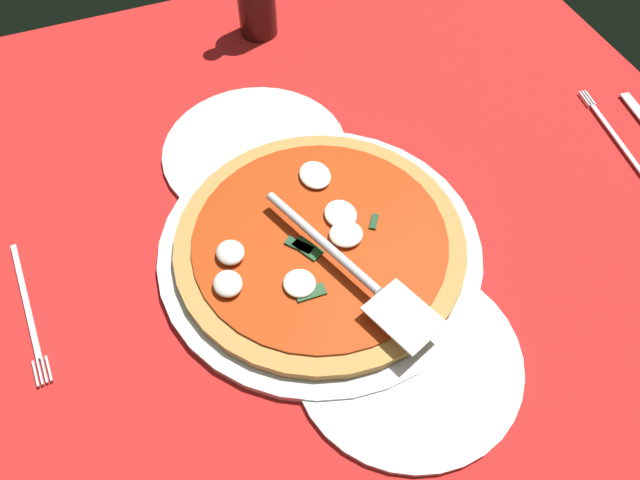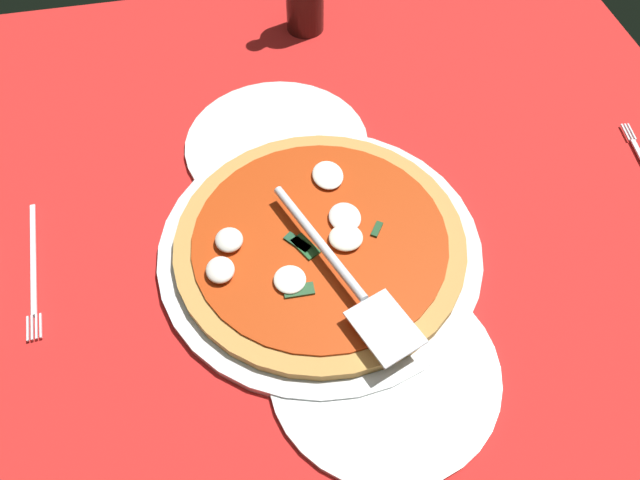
# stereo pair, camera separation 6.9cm
# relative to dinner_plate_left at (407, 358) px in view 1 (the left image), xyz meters

# --- Properties ---
(ground_plane) EXTENTS (1.05, 1.05, 0.01)m
(ground_plane) POSITION_rel_dinner_plate_left_xyz_m (0.19, 0.01, -0.01)
(ground_plane) COLOR red
(checker_pattern) EXTENTS (1.05, 1.05, 0.00)m
(checker_pattern) POSITION_rel_dinner_plate_left_xyz_m (0.19, 0.01, -0.01)
(checker_pattern) COLOR silver
(checker_pattern) RESTS_ON ground_plane
(pizza_pan) EXTENTS (0.37, 0.37, 0.01)m
(pizza_pan) POSITION_rel_dinner_plate_left_xyz_m (0.16, 0.03, 0.00)
(pizza_pan) COLOR silver
(pizza_pan) RESTS_ON ground_plane
(dinner_plate_left) EXTENTS (0.23, 0.23, 0.01)m
(dinner_plate_left) POSITION_rel_dinner_plate_left_xyz_m (0.00, 0.00, 0.00)
(dinner_plate_left) COLOR white
(dinner_plate_left) RESTS_ON ground_plane
(dinner_plate_right) EXTENTS (0.24, 0.24, 0.01)m
(dinner_plate_right) POSITION_rel_dinner_plate_left_xyz_m (0.34, 0.05, 0.00)
(dinner_plate_right) COLOR white
(dinner_plate_right) RESTS_ON ground_plane
(pizza) EXTENTS (0.33, 0.33, 0.03)m
(pizza) POSITION_rel_dinner_plate_left_xyz_m (0.16, 0.03, 0.02)
(pizza) COLOR #C08B44
(pizza) RESTS_ON pizza_pan
(pizza_server) EXTENTS (0.24, 0.12, 0.01)m
(pizza_server) POSITION_rel_dinner_plate_left_xyz_m (0.10, 0.02, 0.04)
(pizza_server) COLOR silver
(pizza_server) RESTS_ON pizza
(place_setting_near) EXTENTS (0.22, 0.15, 0.01)m
(place_setting_near) POSITION_rel_dinner_plate_left_xyz_m (0.17, -0.42, -0.00)
(place_setting_near) COLOR white
(place_setting_near) RESTS_ON ground_plane
(place_setting_far) EXTENTS (0.21, 0.13, 0.01)m
(place_setting_far) POSITION_rel_dinner_plate_left_xyz_m (0.21, 0.38, -0.00)
(place_setting_far) COLOR white
(place_setting_far) RESTS_ON ground_plane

